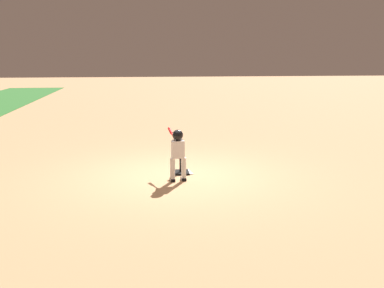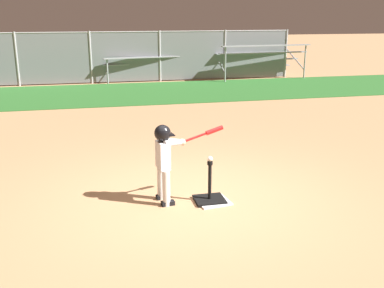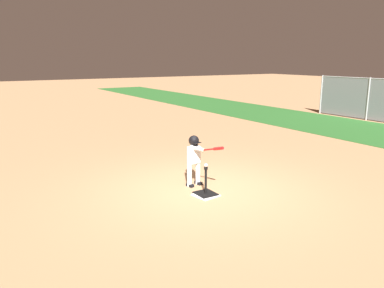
{
  "view_description": "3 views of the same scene",
  "coord_description": "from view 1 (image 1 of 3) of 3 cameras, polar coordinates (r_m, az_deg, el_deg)",
  "views": [
    {
      "loc": [
        -9.64,
        0.79,
        2.66
      ],
      "look_at": [
        -0.38,
        -0.31,
        0.79
      ],
      "focal_mm": 42.0,
      "sensor_mm": 36.0,
      "label": 1
    },
    {
      "loc": [
        -1.31,
        -5.75,
        2.56
      ],
      "look_at": [
        -0.0,
        0.06,
        0.8
      ],
      "focal_mm": 42.0,
      "sensor_mm": 36.0,
      "label": 2
    },
    {
      "loc": [
        6.18,
        -4.15,
        2.71
      ],
      "look_at": [
        -0.49,
        -0.0,
        0.91
      ],
      "focal_mm": 35.0,
      "sensor_mm": 36.0,
      "label": 3
    }
  ],
  "objects": [
    {
      "name": "baseball",
      "position": [
        10.1,
        -1.48,
        -0.29
      ],
      "size": [
        0.07,
        0.07,
        0.07
      ],
      "primitive_type": "sphere",
      "color": "white",
      "rests_on": "batting_tee"
    },
    {
      "name": "home_plate",
      "position": [
        10.28,
        -1.36,
        -3.62
      ],
      "size": [
        0.5,
        0.5,
        0.02
      ],
      "primitive_type": "cube",
      "rotation": [
        0.0,
        0.0,
        0.15
      ],
      "color": "white",
      "rests_on": "ground_plane"
    },
    {
      "name": "batting_tee",
      "position": [
        10.23,
        -1.47,
        -3.29
      ],
      "size": [
        0.42,
        0.38,
        0.59
      ],
      "color": "black",
      "rests_on": "ground_plane"
    },
    {
      "name": "ground_plane",
      "position": [
        10.03,
        -1.99,
        -4.06
      ],
      "size": [
        90.0,
        90.0,
        0.0
      ],
      "primitive_type": "plane",
      "color": "#AD7F56"
    },
    {
      "name": "batter_child",
      "position": [
        9.5,
        -1.84,
        -0.57
      ],
      "size": [
        1.0,
        0.36,
        1.11
      ],
      "color": "silver",
      "rests_on": "ground_plane"
    }
  ]
}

